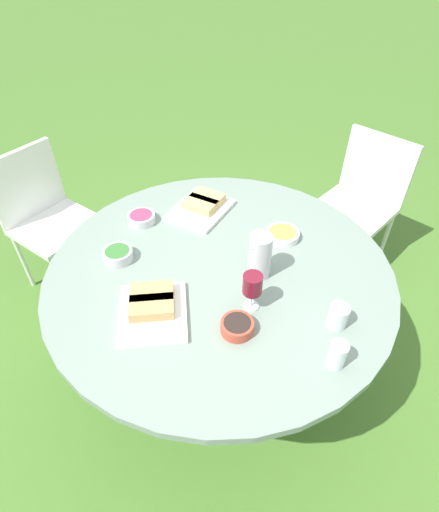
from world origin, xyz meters
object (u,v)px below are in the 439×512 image
dining_table (220,281)px  water_pitcher (260,256)px  chair_near_left (45,212)px  wine_glass (252,285)px  chair_far_back (362,195)px

dining_table → water_pitcher: size_ratio=7.43×
chair_near_left → wine_glass: 1.56m
dining_table → chair_near_left: (0.28, -1.26, -0.17)m
dining_table → chair_far_back: size_ratio=1.63×
chair_near_left → chair_far_back: 1.97m
dining_table → chair_near_left: bearing=-77.4°
chair_near_left → wine_glass: wine_glass is taller
chair_far_back → water_pitcher: bearing=10.5°
wine_glass → dining_table: bearing=-103.5°
chair_far_back → water_pitcher: size_ratio=4.56×
chair_far_back → wine_glass: (1.37, 0.33, 0.37)m
chair_far_back → water_pitcher: water_pitcher is taller
dining_table → chair_near_left: 1.30m
chair_near_left → wine_glass: bearing=98.4°
chair_near_left → water_pitcher: 1.49m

